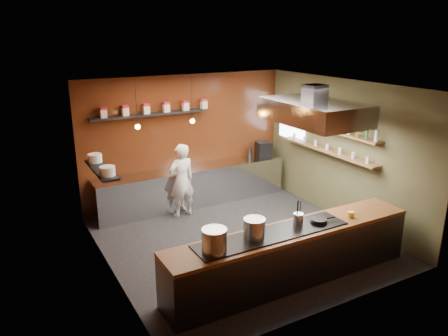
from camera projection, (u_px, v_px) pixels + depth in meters
floor at (241, 241)px, 8.54m from camera, size 5.00×5.00×0.00m
back_wall at (186, 140)px, 10.17m from camera, size 5.00×0.00×5.00m
left_wall at (107, 191)px, 6.93m from camera, size 0.00×5.00×5.00m
right_wall at (343, 151)px, 9.24m from camera, size 0.00×5.00×5.00m
ceiling at (243, 86)px, 7.63m from camera, size 5.00×5.00×0.00m
window_pane at (292, 119)px, 10.51m from camera, size 0.00×1.00×1.00m
prep_counter at (193, 186)px, 10.21m from camera, size 4.60×0.65×0.90m
pass_counter at (292, 255)px, 7.06m from camera, size 4.40×0.72×0.94m
tin_shelf at (150, 114)px, 9.43m from camera, size 2.60×0.26×0.04m
plate_shelf at (101, 170)px, 7.83m from camera, size 0.30×1.40×0.04m
bottle_shelf_upper at (329, 129)px, 9.29m from camera, size 0.26×2.80×0.04m
bottle_shelf_lower at (327, 151)px, 9.43m from camera, size 0.26×2.80×0.04m
extractor_hood at (314, 111)px, 8.05m from camera, size 1.20×2.00×0.72m
pendant_left at (138, 124)px, 8.66m from camera, size 0.10×0.10×0.95m
pendant_right at (192, 119)px, 9.22m from camera, size 0.10×0.10×0.95m
storage_tins at (156, 108)px, 9.46m from camera, size 2.43×0.13×0.22m
plate_stacks at (101, 164)px, 7.80m from camera, size 0.26×1.16×0.16m
bottles at (329, 123)px, 9.25m from camera, size 0.06×2.66×0.24m
wine_glasses at (327, 147)px, 9.40m from camera, size 0.07×2.37×0.13m
stockpot_large at (214, 241)px, 6.13m from camera, size 0.46×0.46×0.35m
stockpot_small at (254, 228)px, 6.55m from camera, size 0.40×0.40×0.31m
utensil_crock at (298, 219)px, 6.99m from camera, size 0.20×0.20×0.20m
frying_pan at (319, 221)px, 7.10m from camera, size 0.44×0.27×0.07m
butter_jar at (351, 215)px, 7.35m from camera, size 0.12×0.12×0.10m
espresso_machine at (264, 149)px, 11.02m from camera, size 0.41×0.40×0.35m
chef at (182, 181)px, 9.46m from camera, size 0.63×0.45×1.64m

